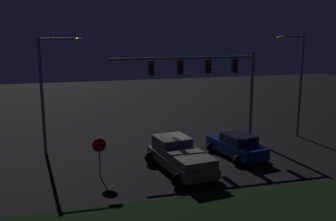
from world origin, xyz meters
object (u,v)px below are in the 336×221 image
(pickup_truck, at_px, (179,155))
(traffic_signal_gantry, at_px, (208,73))
(car_sedan, at_px, (237,145))
(street_lamp_left, at_px, (51,80))
(street_lamp_right, at_px, (296,73))
(stop_sign, at_px, (99,150))

(pickup_truck, distance_m, traffic_signal_gantry, 7.18)
(car_sedan, height_order, street_lamp_left, street_lamp_left)
(traffic_signal_gantry, relative_size, street_lamp_right, 1.35)
(pickup_truck, bearing_deg, street_lamp_left, 42.95)
(stop_sign, bearing_deg, pickup_truck, -3.05)
(street_lamp_left, height_order, stop_sign, street_lamp_left)
(pickup_truck, distance_m, street_lamp_left, 9.62)
(car_sedan, relative_size, street_lamp_left, 0.62)
(pickup_truck, relative_size, car_sedan, 1.21)
(street_lamp_left, bearing_deg, car_sedan, -19.46)
(car_sedan, relative_size, traffic_signal_gantry, 0.45)
(street_lamp_right, bearing_deg, street_lamp_left, 177.69)
(car_sedan, relative_size, street_lamp_right, 0.61)
(traffic_signal_gantry, bearing_deg, car_sedan, -76.36)
(street_lamp_left, distance_m, stop_sign, 6.67)
(pickup_truck, height_order, street_lamp_right, street_lamp_right)
(traffic_signal_gantry, xyz_separation_m, street_lamp_right, (6.91, 0.04, -0.20))
(pickup_truck, distance_m, car_sedan, 4.60)
(pickup_truck, xyz_separation_m, car_sedan, (4.31, 1.58, -0.26))
(traffic_signal_gantry, bearing_deg, street_lamp_left, 175.92)
(car_sedan, height_order, traffic_signal_gantry, traffic_signal_gantry)
(street_lamp_left, bearing_deg, traffic_signal_gantry, -4.08)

